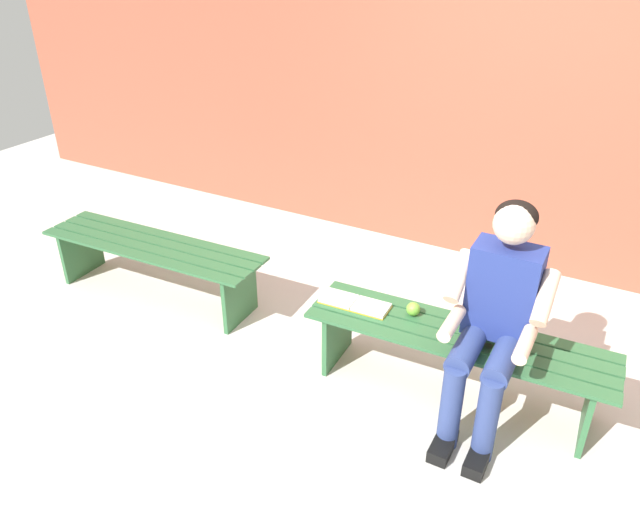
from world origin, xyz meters
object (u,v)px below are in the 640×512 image
(bench_near, at_px, (455,348))
(bench_far, at_px, (153,256))
(apple, at_px, (413,309))
(book_open, at_px, (355,303))
(person_seated, at_px, (495,315))

(bench_near, distance_m, bench_far, 2.19)
(bench_far, bearing_deg, apple, -178.38)
(bench_near, distance_m, apple, 0.31)
(bench_near, height_order, book_open, book_open)
(bench_far, xyz_separation_m, book_open, (-1.58, 0.01, 0.11))
(bench_far, distance_m, book_open, 1.58)
(apple, distance_m, book_open, 0.34)
(bench_near, relative_size, person_seated, 1.37)
(bench_near, height_order, person_seated, person_seated)
(bench_far, distance_m, apple, 1.92)
(person_seated, xyz_separation_m, book_open, (0.81, -0.09, -0.24))
(apple, bearing_deg, person_seated, 162.17)
(person_seated, bearing_deg, apple, -17.83)
(bench_near, height_order, apple, apple)
(apple, bearing_deg, book_open, 11.14)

